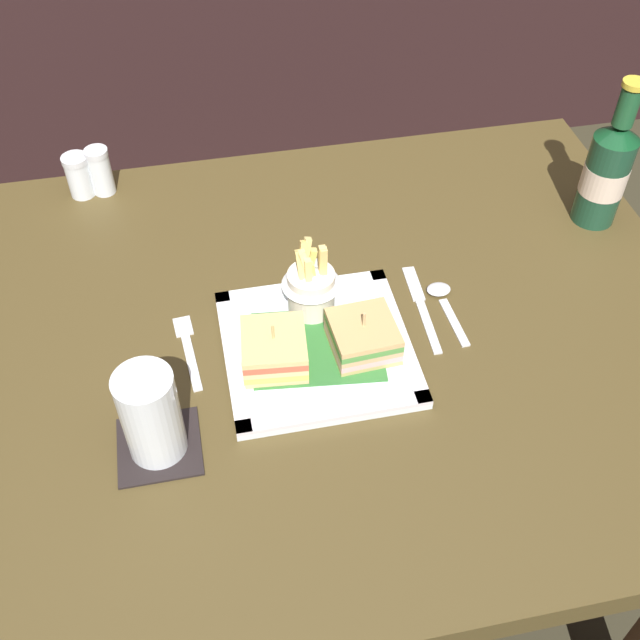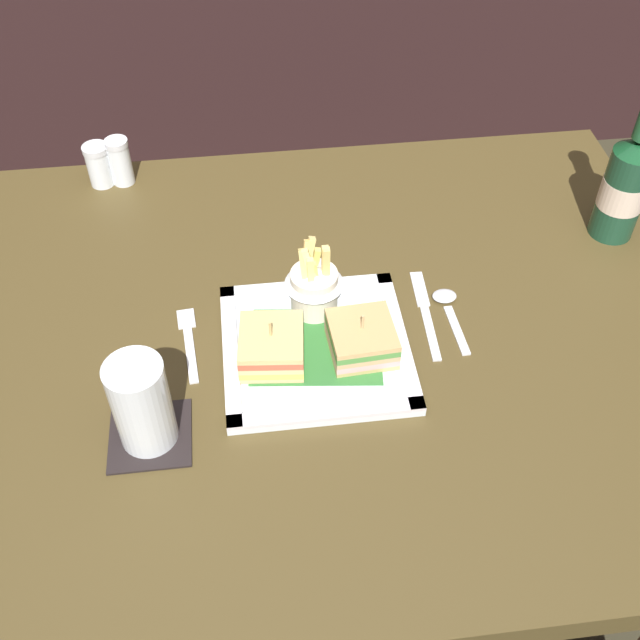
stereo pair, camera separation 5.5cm
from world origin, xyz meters
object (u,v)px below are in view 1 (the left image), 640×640
square_plate (317,348)px  fork (188,347)px  dining_table (323,387)px  salt_shaker (80,178)px  sandwich_half_right (363,336)px  knife (421,304)px  sandwich_half_left (274,349)px  fries_cup (311,284)px  pepper_shaker (101,174)px  spoon (442,297)px  water_glass (152,419)px  beer_bottle (607,170)px

square_plate → fork: size_ratio=1.81×
dining_table → salt_shaker: (-0.33, 0.38, 0.16)m
sandwich_half_right → knife: sandwich_half_right is taller
dining_table → sandwich_half_left: bearing=-145.3°
sandwich_half_right → salt_shaker: (-0.37, 0.43, 0.00)m
fries_cup → pepper_shaker: (-0.28, 0.35, -0.02)m
dining_table → spoon: 0.22m
dining_table → spoon: size_ratio=8.88×
pepper_shaker → sandwich_half_right: bearing=-52.2°
square_plate → fork: bearing=166.5°
knife → salt_shaker: salt_shaker is taller
sandwich_half_left → salt_shaker: bearing=120.3°
fork → spoon: size_ratio=1.10×
water_glass → fork: water_glass is taller
fork → fries_cup: bearing=9.8°
dining_table → water_glass: 0.33m
fork → pepper_shaker: size_ratio=1.68×
sandwich_half_right → fries_cup: size_ratio=0.78×
knife → sandwich_half_left: bearing=-162.3°
salt_shaker → water_glass: bearing=-80.0°
sandwich_half_left → pepper_shaker: pepper_shaker is taller
beer_bottle → salt_shaker: (-0.80, 0.23, -0.06)m
sandwich_half_right → knife: size_ratio=0.53×
water_glass → knife: 0.42m
beer_bottle → fork: 0.68m
pepper_shaker → fries_cup: bearing=-50.8°
knife → salt_shaker: size_ratio=2.38×
beer_bottle → spoon: 0.33m
water_glass → knife: (0.38, 0.17, -0.06)m
beer_bottle → salt_shaker: bearing=164.2°
sandwich_half_left → pepper_shaker: size_ratio=1.18×
fries_cup → knife: fries_cup is taller
sandwich_half_left → fork: sandwich_half_left is taller
dining_table → sandwich_half_right: bearing=-50.5°
sandwich_half_right → beer_bottle: 0.48m
dining_table → spoon: bearing=7.0°
beer_bottle → spoon: bearing=-155.8°
dining_table → beer_bottle: size_ratio=4.58×
sandwich_half_right → pepper_shaker: (-0.34, 0.43, 0.00)m
sandwich_half_right → spoon: 0.16m
beer_bottle → pepper_shaker: bearing=163.5°
knife → spoon: 0.03m
dining_table → fries_cup: (-0.01, 0.03, 0.19)m
sandwich_half_left → fork: size_ratio=0.70×
sandwich_half_right → fries_cup: (-0.05, 0.09, 0.03)m
sandwich_half_left → square_plate: bearing=13.1°
beer_bottle → water_glass: beer_bottle is taller
square_plate → fries_cup: (0.01, 0.07, 0.05)m
square_plate → sandwich_half_left: 0.07m
dining_table → sandwich_half_right: sandwich_half_right is taller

